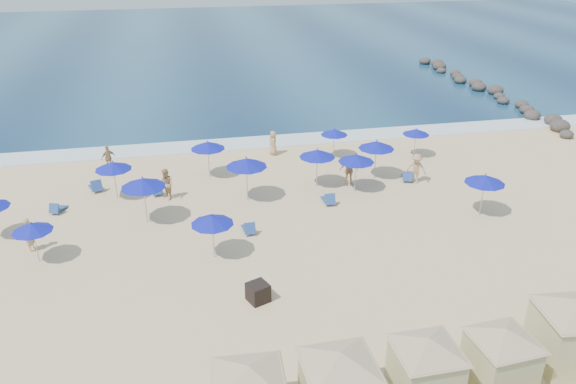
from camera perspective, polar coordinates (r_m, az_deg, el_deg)
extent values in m
plane|color=beige|center=(26.58, 0.00, -6.41)|extent=(160.00, 160.00, 0.00)
cube|color=#0E2D4F|center=(78.58, -8.37, 14.64)|extent=(160.00, 80.00, 0.06)
cube|color=white|center=(40.43, -4.44, 4.96)|extent=(160.00, 2.50, 0.08)
ellipsoid|color=#2F2927|center=(46.23, 26.45, 5.27)|extent=(1.00, 1.00, 0.65)
ellipsoid|color=#2F2927|center=(47.60, 25.90, 6.07)|extent=(1.48, 1.48, 0.96)
ellipsoid|color=#2F2927|center=(49.02, 25.34, 6.65)|extent=(1.40, 1.40, 0.91)
ellipsoid|color=#2F2927|center=(49.70, 23.57, 7.17)|extent=(1.32, 1.32, 0.86)
ellipsoid|color=#2F2927|center=(51.15, 23.10, 7.69)|extent=(1.24, 1.24, 0.81)
ellipsoid|color=#2F2927|center=(52.60, 22.65, 8.19)|extent=(1.16, 1.16, 0.75)
ellipsoid|color=#2F2927|center=(53.36, 21.03, 8.65)|extent=(1.08, 1.08, 0.70)
ellipsoid|color=#2F2927|center=(54.83, 20.65, 9.09)|extent=(1.00, 1.00, 0.65)
ellipsoid|color=#2F2927|center=(56.28, 20.32, 9.66)|extent=(1.48, 1.48, 0.96)
ellipsoid|color=#2F2927|center=(57.10, 18.82, 10.06)|extent=(1.40, 1.40, 0.91)
ellipsoid|color=#2F2927|center=(58.60, 18.52, 10.44)|extent=(1.32, 1.32, 0.86)
ellipsoid|color=#2F2927|center=(59.47, 17.11, 10.81)|extent=(1.24, 1.24, 0.81)
ellipsoid|color=#2F2927|center=(60.98, 16.86, 11.15)|extent=(1.16, 1.16, 0.75)
ellipsoid|color=#2F2927|center=(62.50, 16.62, 11.48)|extent=(1.08, 1.08, 0.70)
ellipsoid|color=#2F2927|center=(63.42, 15.31, 11.80)|extent=(1.00, 1.00, 0.65)
ellipsoid|color=#2F2927|center=(64.91, 15.14, 12.23)|extent=(1.48, 1.48, 0.96)
ellipsoid|color=#2F2927|center=(66.44, 14.95, 12.51)|extent=(1.40, 1.40, 0.91)
ellipsoid|color=#2F2927|center=(67.41, 13.74, 12.79)|extent=(1.32, 1.32, 0.86)
cube|color=black|center=(23.39, -3.06, -10.15)|extent=(1.04, 1.04, 0.80)
cube|color=tan|center=(17.27, -4.07, -18.41)|extent=(2.22, 2.22, 0.08)
pyramid|color=tan|center=(16.93, -4.13, -17.18)|extent=(4.40, 4.40, 0.50)
cube|color=tan|center=(17.62, 5.28, -17.15)|extent=(2.22, 2.22, 0.08)
pyramid|color=tan|center=(17.28, 5.35, -15.88)|extent=(4.53, 4.53, 0.52)
cube|color=#C9BF89|center=(19.44, 13.70, -17.48)|extent=(1.94, 1.94, 1.91)
cube|color=tan|center=(18.82, 14.00, -15.33)|extent=(2.03, 2.03, 0.08)
pyramid|color=tan|center=(18.52, 14.15, -14.20)|extent=(4.18, 4.18, 0.48)
cube|color=#C9BF89|center=(20.57, 20.70, -15.90)|extent=(2.00, 2.00, 1.85)
cube|color=tan|center=(20.00, 21.11, -13.87)|extent=(2.11, 2.11, 0.07)
pyramid|color=tan|center=(19.73, 21.32, -12.82)|extent=(4.05, 4.05, 0.46)
cube|color=#C9BF89|center=(22.31, 26.65, -13.08)|extent=(2.34, 2.34, 2.14)
cube|color=tan|center=(21.71, 27.19, -10.82)|extent=(2.46, 2.46, 0.09)
cylinder|color=#A5A8AD|center=(28.13, -24.22, -5.02)|extent=(0.04, 0.04, 1.64)
cone|color=#0F16A7|center=(27.70, -24.57, -3.28)|extent=(1.81, 1.81, 0.39)
sphere|color=#0F16A7|center=(27.59, -24.66, -2.85)|extent=(0.07, 0.07, 0.07)
cylinder|color=#A5A8AD|center=(33.07, -17.12, 0.82)|extent=(0.05, 0.05, 1.85)
cone|color=#0F16A7|center=(32.66, -17.35, 2.57)|extent=(2.04, 2.04, 0.44)
sphere|color=#0F16A7|center=(32.56, -17.41, 3.01)|extent=(0.08, 0.08, 0.08)
cylinder|color=#A5A8AD|center=(29.88, -14.27, -1.22)|extent=(0.05, 0.05, 2.08)
cone|color=#0F16A7|center=(29.37, -14.53, 0.93)|extent=(2.30, 2.30, 0.49)
sphere|color=#0F16A7|center=(29.26, -14.59, 1.47)|extent=(0.09, 0.09, 0.09)
cylinder|color=#A5A8AD|center=(34.79, -8.05, 2.99)|extent=(0.05, 0.05, 1.91)
cone|color=#0F16A7|center=(34.38, -8.16, 4.73)|extent=(2.11, 2.11, 0.45)
sphere|color=#0F16A7|center=(34.29, -8.19, 5.17)|extent=(0.08, 0.08, 0.08)
cylinder|color=#A5A8AD|center=(31.45, -4.17, 0.91)|extent=(0.06, 0.06, 2.09)
cone|color=#0F16A7|center=(30.97, -4.25, 3.01)|extent=(2.31, 2.31, 0.50)
sphere|color=#0F16A7|center=(30.86, -4.26, 3.53)|extent=(0.09, 0.09, 0.09)
cylinder|color=#A5A8AD|center=(26.20, -7.58, -4.87)|extent=(0.05, 0.05, 1.80)
cone|color=#0F16A7|center=(25.69, -7.72, -2.81)|extent=(1.99, 1.99, 0.43)
sphere|color=#0F16A7|center=(25.57, -7.75, -2.29)|extent=(0.08, 0.08, 0.08)
cylinder|color=#A5A8AD|center=(33.17, 2.95, 2.11)|extent=(0.05, 0.05, 1.93)
cone|color=#0F16A7|center=(32.75, 2.99, 3.95)|extent=(2.13, 2.13, 0.46)
sphere|color=#0F16A7|center=(32.65, 3.00, 4.40)|extent=(0.08, 0.08, 0.08)
cylinder|color=#A5A8AD|center=(32.75, 6.85, 1.62)|extent=(0.05, 0.05, 1.90)
cone|color=#0F16A7|center=(32.32, 6.96, 3.44)|extent=(2.10, 2.10, 0.45)
sphere|color=#0F16A7|center=(32.22, 6.98, 3.90)|extent=(0.08, 0.08, 0.08)
cylinder|color=#A5A8AD|center=(37.71, 4.67, 4.71)|extent=(0.04, 0.04, 1.64)
cone|color=#0F16A7|center=(37.39, 4.72, 6.10)|extent=(1.81, 1.81, 0.39)
sphere|color=#0F16A7|center=(37.31, 4.73, 6.45)|extent=(0.07, 0.07, 0.07)
cylinder|color=#A5A8AD|center=(34.70, 8.85, 2.95)|extent=(0.05, 0.05, 1.98)
cone|color=#0F16A7|center=(34.28, 8.98, 4.76)|extent=(2.19, 2.19, 0.47)
sphere|color=#0F16A7|center=(34.19, 9.01, 5.21)|extent=(0.08, 0.08, 0.08)
cylinder|color=#A5A8AD|center=(31.48, 19.10, -0.64)|extent=(0.05, 0.05, 1.92)
cone|color=#0F16A7|center=(31.03, 19.39, 1.25)|extent=(2.12, 2.12, 0.45)
sphere|color=#0F16A7|center=(30.93, 19.47, 1.72)|extent=(0.08, 0.08, 0.08)
cylinder|color=#A5A8AD|center=(38.65, 12.75, 4.66)|extent=(0.04, 0.04, 1.62)
cone|color=#0F16A7|center=(38.34, 12.89, 6.00)|extent=(1.79, 1.79, 0.38)
sphere|color=#0F16A7|center=(38.26, 12.92, 6.33)|extent=(0.07, 0.07, 0.07)
cube|color=#274690|center=(32.98, -22.25, -1.54)|extent=(0.86, 1.22, 0.31)
cube|color=#274690|center=(32.53, -22.69, -1.55)|extent=(0.59, 0.46, 0.54)
cube|color=#274690|center=(34.97, -19.00, 0.54)|extent=(0.99, 1.44, 0.36)
cube|color=#274690|center=(34.36, -18.87, 0.61)|extent=(0.70, 0.53, 0.64)
cube|color=#274690|center=(33.51, -13.36, 0.19)|extent=(0.94, 1.39, 0.35)
cube|color=#274690|center=(32.93, -13.15, 0.25)|extent=(0.67, 0.50, 0.62)
cube|color=#274690|center=(28.61, -4.07, -3.66)|extent=(0.62, 1.22, 0.33)
cube|color=#274690|center=(28.06, -3.89, -3.71)|extent=(0.58, 0.35, 0.58)
cube|color=#274690|center=(31.60, 4.06, -0.73)|extent=(0.64, 1.27, 0.34)
cube|color=#274690|center=(31.03, 4.29, -0.72)|extent=(0.60, 0.36, 0.60)
cube|color=#274690|center=(35.18, 11.98, 1.54)|extent=(0.95, 1.36, 0.34)
cube|color=#274690|center=(34.61, 12.07, 1.58)|extent=(0.66, 0.51, 0.60)
imported|color=tan|center=(29.22, -24.74, -3.93)|extent=(0.50, 0.67, 1.69)
imported|color=tan|center=(32.26, -12.27, 0.75)|extent=(1.05, 1.11, 1.82)
imported|color=tan|center=(33.57, 6.19, 2.21)|extent=(1.15, 0.63, 1.85)
imported|color=tan|center=(34.47, 12.89, 2.33)|extent=(1.39, 1.19, 1.86)
imported|color=tan|center=(38.06, -1.52, 5.01)|extent=(0.56, 0.84, 1.68)
imported|color=tan|center=(37.39, -17.78, 3.34)|extent=(1.01, 0.78, 1.59)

